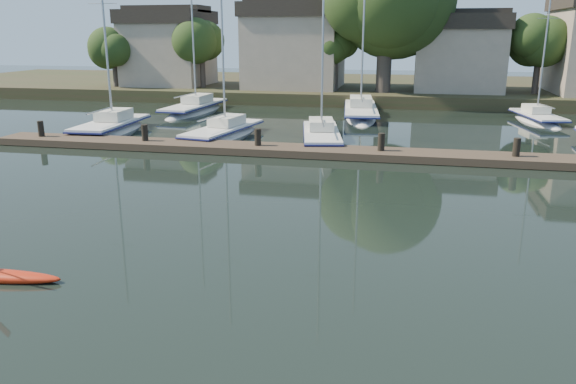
% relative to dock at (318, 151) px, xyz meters
% --- Properties ---
extents(ground, '(160.00, 160.00, 0.00)m').
position_rel_dock_xyz_m(ground, '(0.00, -14.00, -0.20)').
color(ground, black).
rests_on(ground, ground).
extents(dock, '(34.00, 2.00, 1.80)m').
position_rel_dock_xyz_m(dock, '(0.00, 0.00, 0.00)').
color(dock, '#463328').
rests_on(dock, ground).
extents(sailboat_0, '(2.67, 8.17, 12.80)m').
position_rel_dock_xyz_m(sailboat_0, '(-13.11, 3.94, -0.41)').
color(sailboat_0, silver).
rests_on(sailboat_0, ground).
extents(sailboat_1, '(3.34, 8.37, 13.32)m').
position_rel_dock_xyz_m(sailboat_1, '(-6.07, 3.84, -0.39)').
color(sailboat_1, silver).
rests_on(sailboat_1, ground).
extents(sailboat_2, '(3.54, 8.66, 13.97)m').
position_rel_dock_xyz_m(sailboat_2, '(-0.42, 3.77, -0.38)').
color(sailboat_2, silver).
rests_on(sailboat_2, ground).
extents(sailboat_5, '(2.74, 9.60, 15.72)m').
position_rel_dock_xyz_m(sailboat_5, '(-11.44, 13.22, -0.40)').
color(sailboat_5, silver).
rests_on(sailboat_5, ground).
extents(sailboat_6, '(3.45, 11.08, 17.32)m').
position_rel_dock_xyz_m(sailboat_6, '(0.84, 13.80, -0.41)').
color(sailboat_6, silver).
rests_on(sailboat_6, ground).
extents(sailboat_7, '(3.10, 7.34, 11.49)m').
position_rel_dock_xyz_m(sailboat_7, '(12.59, 13.60, -0.38)').
color(sailboat_7, silver).
rests_on(sailboat_7, ground).
extents(shore, '(90.00, 25.25, 12.75)m').
position_rel_dock_xyz_m(shore, '(1.61, 26.29, 3.02)').
color(shore, '#29341A').
rests_on(shore, ground).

